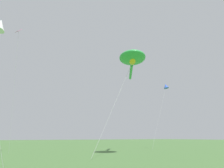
% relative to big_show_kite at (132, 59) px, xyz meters
% --- Properties ---
extents(big_show_kite, '(9.16, 8.51, 10.77)m').
position_rel_big_show_kite_xyz_m(big_show_kite, '(0.00, 0.00, 0.00)').
color(big_show_kite, green).
rests_on(big_show_kite, ground).
extents(small_kite_tiny_distant, '(1.27, 2.99, 14.48)m').
position_rel_big_show_kite_xyz_m(small_kite_tiny_distant, '(-11.35, 7.61, 2.83)').
color(small_kite_tiny_distant, pink).
rests_on(small_kite_tiny_distant, ground).
extents(small_kite_triangle_green, '(5.14, 1.39, 10.74)m').
position_rel_big_show_kite_xyz_m(small_kite_triangle_green, '(12.09, 6.73, -0.01)').
color(small_kite_triangle_green, blue).
rests_on(small_kite_triangle_green, ground).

